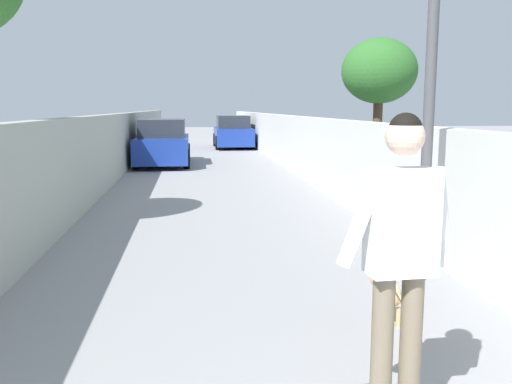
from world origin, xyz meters
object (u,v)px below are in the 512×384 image
object	(u,v)px
car_near	(163,144)
car_far	(233,133)
person_skateboarder	(401,244)
tree_right_far	(379,72)
dog	(386,293)

from	to	relation	value
car_near	car_far	size ratio (longest dim) A/B	1.06
person_skateboarder	tree_right_far	bearing A→B (deg)	-18.44
tree_right_far	car_near	xyz separation A→B (m)	(5.23, 5.67, -2.08)
dog	car_far	bearing A→B (deg)	-0.64
tree_right_far	car_far	size ratio (longest dim) A/B	0.92
tree_right_far	person_skateboarder	world-z (taller)	tree_right_far
tree_right_far	dog	distance (m)	9.72
tree_right_far	person_skateboarder	distance (m)	11.21
tree_right_far	car_near	world-z (taller)	tree_right_far
person_skateboarder	car_far	bearing A→B (deg)	-1.92
tree_right_far	car_far	distance (m)	13.27
person_skateboarder	dog	distance (m)	1.92
person_skateboarder	dog	world-z (taller)	person_skateboarder
tree_right_far	car_far	bearing A→B (deg)	12.01
person_skateboarder	car_near	size ratio (longest dim) A/B	0.43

